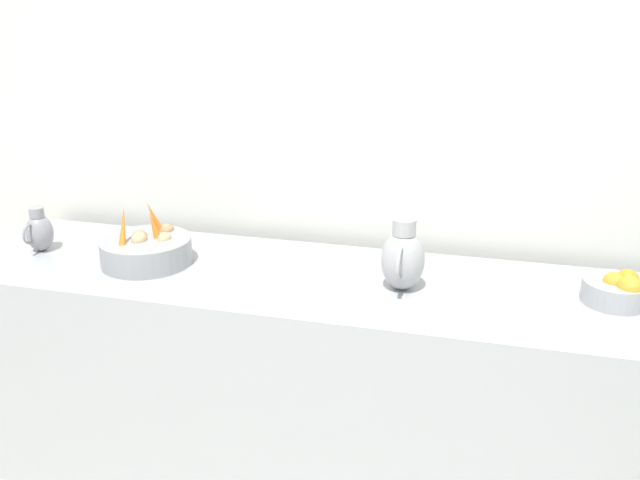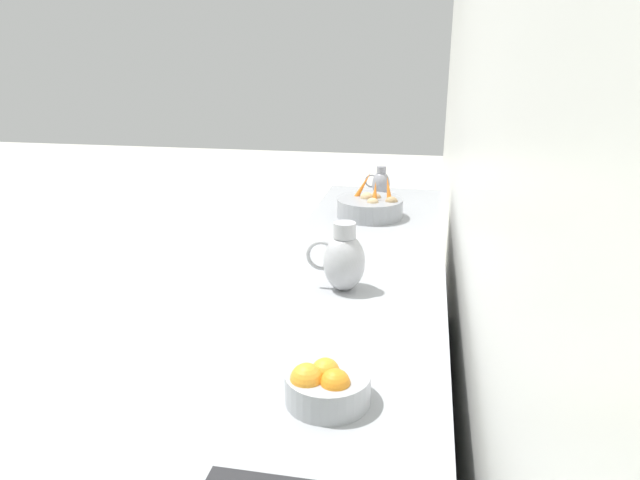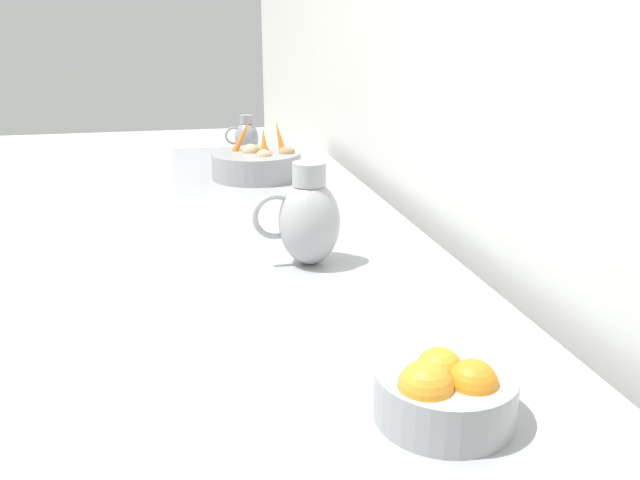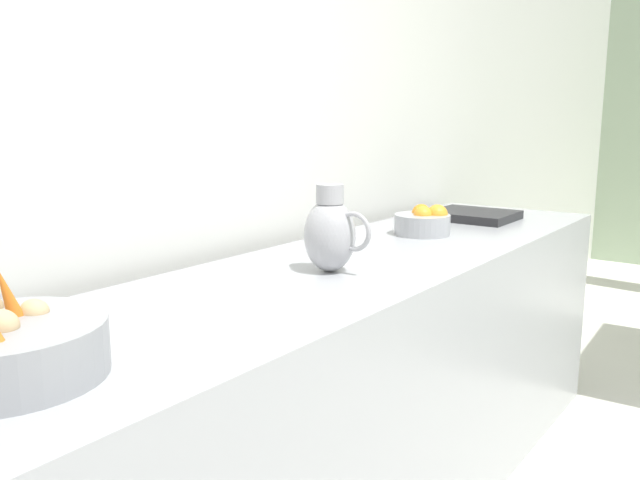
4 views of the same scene
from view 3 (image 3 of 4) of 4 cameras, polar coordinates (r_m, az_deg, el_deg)
prep_counter at (r=1.84m, az=-0.34°, el=-14.61°), size 0.69×3.27×0.88m
vegetable_colander at (r=2.52m, az=-5.54°, el=6.65°), size 0.34×0.34×0.23m
orange_bowl at (r=1.00m, az=10.86°, el=-12.88°), size 0.21×0.21×0.11m
metal_pitcher_tall at (r=1.57m, az=-1.04°, el=1.85°), size 0.21×0.15×0.25m
metal_pitcher_short at (r=2.98m, az=-6.48°, el=8.97°), size 0.15×0.11×0.18m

